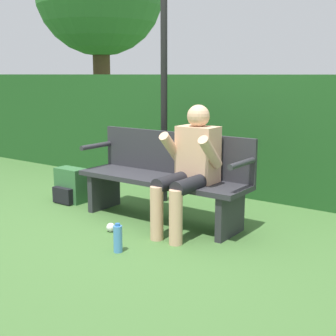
# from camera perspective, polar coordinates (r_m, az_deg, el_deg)

# --- Properties ---
(ground_plane) EXTENTS (40.00, 40.00, 0.00)m
(ground_plane) POSITION_cam_1_polar(r_m,az_deg,el_deg) (4.43, -0.82, -6.44)
(ground_plane) COLOR #426B33
(hedge_back) EXTENTS (12.00, 0.45, 1.35)m
(hedge_back) POSITION_cam_1_polar(r_m,az_deg,el_deg) (5.47, 8.13, 4.13)
(hedge_back) COLOR #1E4C1E
(hedge_back) RESTS_ON ground
(park_bench) EXTENTS (1.70, 0.46, 0.82)m
(park_bench) POSITION_cam_1_polar(r_m,az_deg,el_deg) (4.37, -0.34, -0.97)
(park_bench) COLOR #2D2D33
(park_bench) RESTS_ON ground
(person_seated) EXTENTS (0.48, 0.64, 1.10)m
(person_seated) POSITION_cam_1_polar(r_m,az_deg,el_deg) (4.02, 2.70, 0.46)
(person_seated) COLOR #DBA884
(person_seated) RESTS_ON ground
(backpack) EXTENTS (0.33, 0.25, 0.37)m
(backpack) POSITION_cam_1_polar(r_m,az_deg,el_deg) (5.13, -11.84, -2.17)
(backpack) COLOR #336638
(backpack) RESTS_ON ground
(water_bottle) EXTENTS (0.07, 0.07, 0.23)m
(water_bottle) POSITION_cam_1_polar(r_m,az_deg,el_deg) (3.67, -6.13, -8.55)
(water_bottle) COLOR #4C8CCC
(water_bottle) RESTS_ON ground
(signpost) EXTENTS (0.31, 0.09, 2.53)m
(signpost) POSITION_cam_1_polar(r_m,az_deg,el_deg) (4.93, -0.53, 11.93)
(signpost) COLOR black
(signpost) RESTS_ON ground
(litter_crumple) EXTENTS (0.08, 0.08, 0.08)m
(litter_crumple) POSITION_cam_1_polar(r_m,az_deg,el_deg) (4.15, -7.00, -7.20)
(litter_crumple) COLOR silver
(litter_crumple) RESTS_ON ground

